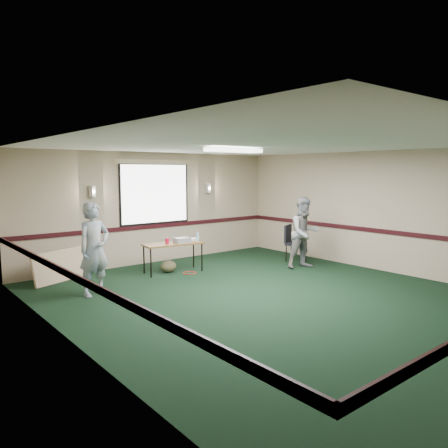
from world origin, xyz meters
TOP-DOWN VIEW (x-y plane):
  - ground at (0.00, 0.00)m, footprint 8.00×8.00m
  - room_shell at (0.00, 2.12)m, footprint 8.00×8.02m
  - folding_table at (-0.28, 2.75)m, footprint 1.39×0.73m
  - projector at (-0.09, 2.67)m, footprint 0.38×0.33m
  - game_console at (0.29, 2.82)m, footprint 0.24×0.22m
  - red_cup at (-0.44, 2.74)m, footprint 0.09×0.09m
  - water_bottle at (0.29, 2.61)m, footprint 0.06×0.06m
  - duffel_bag at (-0.37, 2.81)m, footprint 0.41×0.32m
  - cable_coil at (-0.06, 2.43)m, footprint 0.37×0.37m
  - folded_table at (-2.53, 3.51)m, footprint 1.24×0.63m
  - conference_chair at (2.72, 1.92)m, footprint 0.59×0.60m
  - person_left at (-2.36, 2.11)m, footprint 0.69×0.52m
  - person_right at (2.34, 1.22)m, footprint 0.94×0.81m

SIDE VIEW (x-z plane):
  - ground at x=0.00m, z-range 0.00..0.00m
  - cable_coil at x=-0.06m, z-range 0.00..0.01m
  - duffel_bag at x=-0.37m, z-range 0.00..0.27m
  - folded_table at x=-2.53m, z-range 0.00..0.64m
  - conference_chair at x=2.72m, z-range 0.08..0.99m
  - folding_table at x=-0.28m, z-range 0.28..0.94m
  - game_console at x=0.29m, z-range 0.66..0.71m
  - projector at x=-0.09m, z-range 0.66..0.77m
  - red_cup at x=-0.44m, z-range 0.66..0.79m
  - water_bottle at x=0.29m, z-range 0.66..0.86m
  - person_right at x=2.34m, z-range 0.00..1.66m
  - person_left at x=-2.36m, z-range 0.00..1.69m
  - room_shell at x=0.00m, z-range -2.42..5.58m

